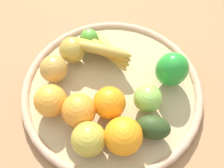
{
  "coord_description": "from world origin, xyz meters",
  "views": [
    {
      "loc": [
        0.18,
        -0.32,
        0.65
      ],
      "look_at": [
        0.0,
        0.0,
        0.05
      ],
      "focal_mm": 46.41,
      "sensor_mm": 36.0,
      "label": 1
    }
  ],
  "objects_px": {
    "banana_bunch": "(104,50)",
    "orange_3": "(109,103)",
    "orange_2": "(123,136)",
    "avocado": "(153,127)",
    "lime_0": "(89,38)",
    "orange_1": "(50,101)",
    "apple_1": "(54,69)",
    "orange_0": "(79,110)",
    "apple_0": "(148,98)",
    "apple_3": "(72,50)",
    "bell_pepper": "(172,69)",
    "apple_2": "(89,139)"
  },
  "relations": [
    {
      "from": "apple_1",
      "to": "apple_0",
      "type": "relative_size",
      "value": 1.02
    },
    {
      "from": "orange_2",
      "to": "orange_3",
      "type": "bearing_deg",
      "value": 139.9
    },
    {
      "from": "avocado",
      "to": "apple_0",
      "type": "height_order",
      "value": "apple_0"
    },
    {
      "from": "banana_bunch",
      "to": "avocado",
      "type": "xyz_separation_m",
      "value": [
        0.2,
        -0.13,
        -0.01
      ]
    },
    {
      "from": "avocado",
      "to": "apple_1",
      "type": "bearing_deg",
      "value": 176.89
    },
    {
      "from": "orange_0",
      "to": "orange_2",
      "type": "distance_m",
      "value": 0.12
    },
    {
      "from": "apple_3",
      "to": "bell_pepper",
      "type": "xyz_separation_m",
      "value": [
        0.25,
        0.06,
        0.01
      ]
    },
    {
      "from": "bell_pepper",
      "to": "lime_0",
      "type": "xyz_separation_m",
      "value": [
        -0.24,
        -0.0,
        -0.02
      ]
    },
    {
      "from": "avocado",
      "to": "lime_0",
      "type": "bearing_deg",
      "value": 150.14
    },
    {
      "from": "orange_0",
      "to": "orange_3",
      "type": "xyz_separation_m",
      "value": [
        0.05,
        0.05,
        -0.0
      ]
    },
    {
      "from": "apple_1",
      "to": "orange_0",
      "type": "xyz_separation_m",
      "value": [
        0.12,
        -0.07,
        0.0
      ]
    },
    {
      "from": "apple_3",
      "to": "apple_2",
      "type": "bearing_deg",
      "value": -47.98
    },
    {
      "from": "lime_0",
      "to": "apple_0",
      "type": "bearing_deg",
      "value": -22.45
    },
    {
      "from": "apple_0",
      "to": "orange_0",
      "type": "bearing_deg",
      "value": -137.53
    },
    {
      "from": "avocado",
      "to": "orange_2",
      "type": "bearing_deg",
      "value": -128.78
    },
    {
      "from": "apple_2",
      "to": "lime_0",
      "type": "height_order",
      "value": "apple_2"
    },
    {
      "from": "apple_1",
      "to": "orange_0",
      "type": "relative_size",
      "value": 0.88
    },
    {
      "from": "orange_3",
      "to": "orange_2",
      "type": "height_order",
      "value": "orange_2"
    },
    {
      "from": "bell_pepper",
      "to": "orange_3",
      "type": "bearing_deg",
      "value": 12.33
    },
    {
      "from": "banana_bunch",
      "to": "lime_0",
      "type": "height_order",
      "value": "banana_bunch"
    },
    {
      "from": "orange_3",
      "to": "apple_3",
      "type": "height_order",
      "value": "orange_3"
    },
    {
      "from": "apple_3",
      "to": "orange_1",
      "type": "bearing_deg",
      "value": -74.72
    },
    {
      "from": "banana_bunch",
      "to": "lime_0",
      "type": "relative_size",
      "value": 3.41
    },
    {
      "from": "avocado",
      "to": "lime_0",
      "type": "height_order",
      "value": "avocado"
    },
    {
      "from": "orange_2",
      "to": "bell_pepper",
      "type": "distance_m",
      "value": 0.21
    },
    {
      "from": "orange_0",
      "to": "orange_2",
      "type": "xyz_separation_m",
      "value": [
        0.12,
        -0.0,
        0.0
      ]
    },
    {
      "from": "orange_3",
      "to": "lime_0",
      "type": "bearing_deg",
      "value": 134.99
    },
    {
      "from": "orange_0",
      "to": "apple_2",
      "type": "distance_m",
      "value": 0.07
    },
    {
      "from": "apple_0",
      "to": "apple_2",
      "type": "relative_size",
      "value": 0.88
    },
    {
      "from": "orange_0",
      "to": "orange_3",
      "type": "distance_m",
      "value": 0.07
    },
    {
      "from": "apple_0",
      "to": "lime_0",
      "type": "xyz_separation_m",
      "value": [
        -0.22,
        0.09,
        -0.01
      ]
    },
    {
      "from": "orange_3",
      "to": "apple_3",
      "type": "relative_size",
      "value": 1.12
    },
    {
      "from": "avocado",
      "to": "orange_1",
      "type": "height_order",
      "value": "orange_1"
    },
    {
      "from": "orange_0",
      "to": "orange_1",
      "type": "bearing_deg",
      "value": -171.25
    },
    {
      "from": "bell_pepper",
      "to": "orange_1",
      "type": "distance_m",
      "value": 0.29
    },
    {
      "from": "apple_1",
      "to": "orange_3",
      "type": "distance_m",
      "value": 0.17
    },
    {
      "from": "orange_0",
      "to": "apple_0",
      "type": "distance_m",
      "value": 0.16
    },
    {
      "from": "orange_3",
      "to": "apple_2",
      "type": "distance_m",
      "value": 0.1
    },
    {
      "from": "banana_bunch",
      "to": "orange_1",
      "type": "relative_size",
      "value": 2.18
    },
    {
      "from": "apple_3",
      "to": "orange_0",
      "type": "bearing_deg",
      "value": -51.26
    },
    {
      "from": "orange_3",
      "to": "apple_3",
      "type": "xyz_separation_m",
      "value": [
        -0.16,
        0.09,
        -0.0
      ]
    },
    {
      "from": "apple_1",
      "to": "bell_pepper",
      "type": "distance_m",
      "value": 0.29
    },
    {
      "from": "apple_1",
      "to": "bell_pepper",
      "type": "height_order",
      "value": "bell_pepper"
    },
    {
      "from": "orange_3",
      "to": "apple_3",
      "type": "bearing_deg",
      "value": 151.59
    },
    {
      "from": "orange_2",
      "to": "lime_0",
      "type": "xyz_separation_m",
      "value": [
        -0.21,
        0.2,
        -0.02
      ]
    },
    {
      "from": "banana_bunch",
      "to": "orange_3",
      "type": "height_order",
      "value": "orange_3"
    },
    {
      "from": "banana_bunch",
      "to": "apple_0",
      "type": "height_order",
      "value": "apple_0"
    },
    {
      "from": "apple_1",
      "to": "orange_3",
      "type": "relative_size",
      "value": 0.91
    },
    {
      "from": "orange_0",
      "to": "lime_0",
      "type": "bearing_deg",
      "value": 116.41
    },
    {
      "from": "apple_3",
      "to": "lime_0",
      "type": "xyz_separation_m",
      "value": [
        0.01,
        0.06,
        -0.01
      ]
    }
  ]
}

